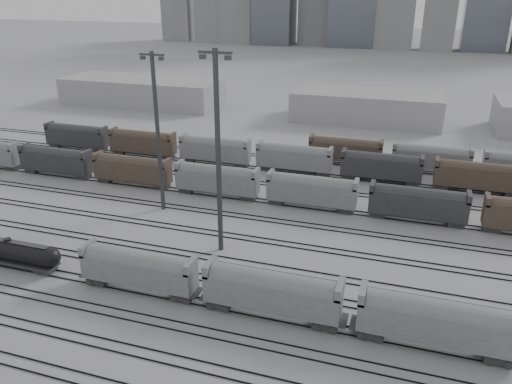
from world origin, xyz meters
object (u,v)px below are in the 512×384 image
(tank_car_b, at_px, (10,251))
(hopper_car_c, at_px, (436,320))
(hopper_car_a, at_px, (139,268))
(hopper_car_b, at_px, (272,290))
(light_mast_c, at_px, (218,150))

(tank_car_b, bearing_deg, hopper_car_c, 0.00)
(hopper_car_a, relative_size, hopper_car_b, 0.94)
(hopper_car_a, distance_m, light_mast_c, 18.01)
(hopper_car_a, bearing_deg, hopper_car_b, 0.00)
(hopper_car_a, xyz_separation_m, hopper_car_b, (16.75, 0.00, 0.21))
(tank_car_b, height_order, hopper_car_a, hopper_car_a)
(tank_car_b, distance_m, light_mast_c, 30.61)
(light_mast_c, bearing_deg, hopper_car_b, -48.63)
(hopper_car_b, bearing_deg, hopper_car_a, 180.00)
(hopper_car_b, bearing_deg, hopper_car_c, 0.00)
(hopper_car_c, bearing_deg, light_mast_c, 155.84)
(hopper_car_b, height_order, hopper_car_c, hopper_car_c)
(tank_car_b, relative_size, hopper_car_a, 1.07)
(tank_car_b, xyz_separation_m, light_mast_c, (24.88, 12.75, 12.46))
(hopper_car_b, relative_size, hopper_car_c, 1.00)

